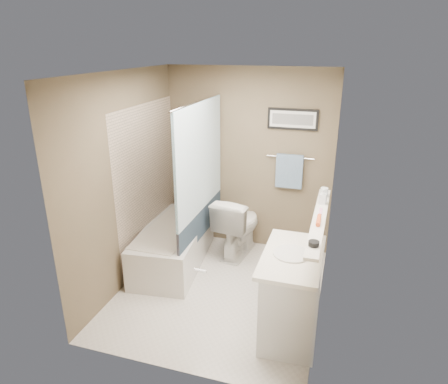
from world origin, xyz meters
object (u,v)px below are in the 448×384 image
(hair_brush_front, at_px, (319,220))
(soap_bottle, at_px, (323,196))
(glass_jar, at_px, (324,192))
(candle_bowl_near, at_px, (314,244))
(toilet, at_px, (238,225))
(bathtub, at_px, (174,245))
(vanity, at_px, (291,295))

(hair_brush_front, relative_size, soap_bottle, 1.40)
(hair_brush_front, bearing_deg, glass_jar, 90.00)
(glass_jar, bearing_deg, soap_bottle, -90.00)
(candle_bowl_near, bearing_deg, toilet, 123.17)
(glass_jar, relative_size, soap_bottle, 0.64)
(bathtub, height_order, soap_bottle, soap_bottle)
(soap_bottle, bearing_deg, toilet, 147.07)
(toilet, relative_size, candle_bowl_near, 9.14)
(candle_bowl_near, xyz_separation_m, hair_brush_front, (0.00, 0.47, 0.00))
(vanity, xyz_separation_m, soap_bottle, (0.19, 0.65, 0.79))
(toilet, distance_m, soap_bottle, 1.50)
(vanity, relative_size, glass_jar, 9.00)
(vanity, distance_m, hair_brush_front, 0.78)
(bathtub, relative_size, vanity, 1.67)
(candle_bowl_near, bearing_deg, soap_bottle, 90.00)
(candle_bowl_near, bearing_deg, bathtub, 147.09)
(toilet, relative_size, soap_bottle, 5.23)
(candle_bowl_near, distance_m, glass_jar, 1.15)
(bathtub, relative_size, hair_brush_front, 6.82)
(vanity, relative_size, hair_brush_front, 4.09)
(vanity, relative_size, candle_bowl_near, 10.00)
(toilet, distance_m, vanity, 1.61)
(vanity, xyz_separation_m, candle_bowl_near, (0.19, -0.30, 0.73))
(hair_brush_front, bearing_deg, soap_bottle, 90.00)
(bathtub, distance_m, soap_bottle, 2.03)
(bathtub, bearing_deg, soap_bottle, -12.86)
(bathtub, xyz_separation_m, candle_bowl_near, (1.79, -1.15, 0.89))
(bathtub, height_order, toilet, toilet)
(bathtub, xyz_separation_m, vanity, (1.60, -0.85, 0.15))
(soap_bottle, bearing_deg, bathtub, 173.38)
(toilet, relative_size, glass_jar, 8.22)
(vanity, distance_m, soap_bottle, 1.04)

